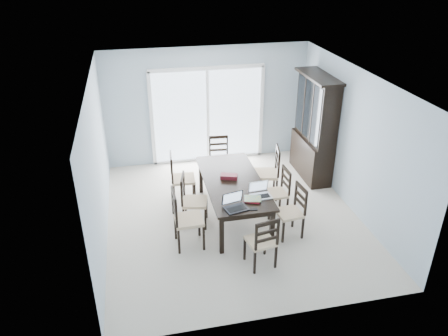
{
  "coord_description": "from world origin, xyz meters",
  "views": [
    {
      "loc": [
        -1.58,
        -6.57,
        4.48
      ],
      "look_at": [
        -0.16,
        0.0,
        1.02
      ],
      "focal_mm": 35.0,
      "sensor_mm": 36.0,
      "label": 1
    }
  ],
  "objects": [
    {
      "name": "chair_end_near",
      "position": [
        0.12,
        -1.48,
        0.56
      ],
      "size": [
        0.46,
        0.47,
        1.06
      ],
      "rotation": [
        0.0,
        0.0,
        0.18
      ],
      "color": "black",
      "rests_on": "floor"
    },
    {
      "name": "chair_right_near",
      "position": [
        0.89,
        -0.74,
        0.57
      ],
      "size": [
        0.45,
        0.44,
        1.07
      ],
      "rotation": [
        0.0,
        0.0,
        1.68
      ],
      "color": "black",
      "rests_on": "floor"
    },
    {
      "name": "chair_left_mid",
      "position": [
        -0.79,
        -0.06,
        0.59
      ],
      "size": [
        0.51,
        0.5,
        1.11
      ],
      "rotation": [
        0.0,
        0.0,
        -1.8
      ],
      "color": "black",
      "rests_on": "floor"
    },
    {
      "name": "chair_left_near",
      "position": [
        -1.0,
        -0.67,
        0.63
      ],
      "size": [
        0.47,
        0.46,
        1.2
      ],
      "rotation": [
        0.0,
        0.0,
        -1.55
      ],
      "color": "black",
      "rests_on": "floor"
    },
    {
      "name": "book_stack",
      "position": [
        0.15,
        -0.72,
        0.77
      ],
      "size": [
        0.32,
        0.27,
        0.05
      ],
      "rotation": [
        0.0,
        0.0,
        -0.38
      ],
      "color": "maroon",
      "rests_on": "dining_table"
    },
    {
      "name": "china_hutch",
      "position": [
        2.02,
        1.25,
        1.07
      ],
      "size": [
        0.5,
        1.38,
        2.2
      ],
      "color": "black",
      "rests_on": "floor"
    },
    {
      "name": "cell_phone",
      "position": [
        0.1,
        -1.0,
        0.76
      ],
      "size": [
        0.11,
        0.06,
        0.01
      ],
      "primitive_type": "cube",
      "rotation": [
        0.0,
        0.0,
        -0.05
      ],
      "color": "black",
      "rests_on": "dining_table"
    },
    {
      "name": "game_box",
      "position": [
        -0.05,
        0.1,
        0.79
      ],
      "size": [
        0.33,
        0.24,
        0.07
      ],
      "primitive_type": "cube",
      "rotation": [
        0.0,
        0.0,
        -0.33
      ],
      "color": "#501014",
      "rests_on": "dining_table"
    },
    {
      "name": "ceiling",
      "position": [
        0.0,
        0.0,
        2.6
      ],
      "size": [
        5.0,
        5.0,
        0.0
      ],
      "primitive_type": "plane",
      "rotation": [
        3.14,
        0.0,
        0.0
      ],
      "color": "white",
      "rests_on": "back_wall"
    },
    {
      "name": "wall_left",
      "position": [
        -2.25,
        0.0,
        1.3
      ],
      "size": [
        0.02,
        5.0,
        2.6
      ],
      "primitive_type": "cube",
      "color": "#A0B2BF",
      "rests_on": "floor"
    },
    {
      "name": "railing",
      "position": [
        0.0,
        4.5,
        0.55
      ],
      "size": [
        4.5,
        0.06,
        1.1
      ],
      "primitive_type": "cube",
      "color": "#99999E",
      "rests_on": "balcony"
    },
    {
      "name": "dining_table",
      "position": [
        0.0,
        0.0,
        0.67
      ],
      "size": [
        1.0,
        2.2,
        0.75
      ],
      "color": "black",
      "rests_on": "floor"
    },
    {
      "name": "hot_tub",
      "position": [
        -0.56,
        3.63,
        0.51
      ],
      "size": [
        1.95,
        1.74,
        1.01
      ],
      "rotation": [
        0.0,
        0.0,
        -0.0
      ],
      "color": "brown",
      "rests_on": "balcony"
    },
    {
      "name": "laptop_dark",
      "position": [
        -0.16,
        -0.92,
        0.81
      ],
      "size": [
        0.41,
        0.32,
        0.25
      ],
      "rotation": [
        0.0,
        0.0,
        0.22
      ],
      "color": "black",
      "rests_on": "dining_table"
    },
    {
      "name": "laptop_silver",
      "position": [
        0.32,
        -0.64,
        0.81
      ],
      "size": [
        0.36,
        0.26,
        0.24
      ],
      "rotation": [
        0.0,
        0.0,
        0.07
      ],
      "color": "silver",
      "rests_on": "dining_table"
    },
    {
      "name": "back_wall",
      "position": [
        0.0,
        2.5,
        1.3
      ],
      "size": [
        4.5,
        0.02,
        2.6
      ],
      "primitive_type": "cube",
      "color": "#A0B2BF",
      "rests_on": "floor"
    },
    {
      "name": "chair_right_mid",
      "position": [
        0.88,
        -0.05,
        0.55
      ],
      "size": [
        0.42,
        0.41,
        1.04
      ],
      "rotation": [
        0.0,
        0.0,
        1.62
      ],
      "color": "black",
      "rests_on": "floor"
    },
    {
      "name": "chair_end_far",
      "position": [
        0.06,
        1.53,
        0.57
      ],
      "size": [
        0.44,
        0.45,
        1.08
      ],
      "rotation": [
        0.0,
        0.0,
        3.05
      ],
      "color": "black",
      "rests_on": "floor"
    },
    {
      "name": "floor",
      "position": [
        0.0,
        0.0,
        0.0
      ],
      "size": [
        5.0,
        5.0,
        0.0
      ],
      "primitive_type": "plane",
      "color": "beige",
      "rests_on": "ground"
    },
    {
      "name": "chair_right_far",
      "position": [
        0.89,
        0.57,
        0.64
      ],
      "size": [
        0.55,
        0.54,
        1.2
      ],
      "rotation": [
        0.0,
        0.0,
        1.36
      ],
      "color": "black",
      "rests_on": "floor"
    },
    {
      "name": "chair_left_far",
      "position": [
        -0.9,
        0.77,
        0.61
      ],
      "size": [
        0.47,
        0.46,
        1.16
      ],
      "rotation": [
        0.0,
        0.0,
        -1.63
      ],
      "color": "black",
      "rests_on": "floor"
    },
    {
      "name": "balcony",
      "position": [
        0.0,
        3.5,
        -0.05
      ],
      "size": [
        4.5,
        2.0,
        0.1
      ],
      "primitive_type": "cube",
      "color": "gray",
      "rests_on": "ground"
    },
    {
      "name": "wall_right",
      "position": [
        2.25,
        0.0,
        1.3
      ],
      "size": [
        0.02,
        5.0,
        2.6
      ],
      "primitive_type": "cube",
      "color": "#A0B2BF",
      "rests_on": "floor"
    },
    {
      "name": "sliding_door",
      "position": [
        0.0,
        2.48,
        1.09
      ],
      "size": [
        2.52,
        0.05,
        2.18
      ],
      "color": "silver",
      "rests_on": "floor"
    }
  ]
}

